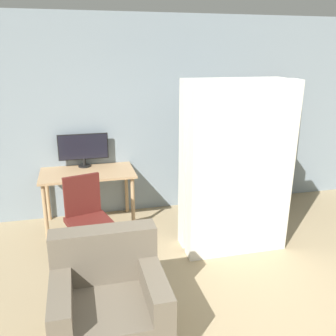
% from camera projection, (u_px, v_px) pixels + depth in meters
% --- Properties ---
extents(wall_back, '(8.00, 0.06, 2.70)m').
position_uv_depth(wall_back, '(182.00, 115.00, 5.30)').
color(wall_back, gray).
rests_on(wall_back, ground).
extents(desk, '(1.19, 0.69, 0.73)m').
position_uv_depth(desk, '(88.00, 179.00, 4.83)').
color(desk, tan).
rests_on(desk, ground).
extents(monitor, '(0.65, 0.16, 0.45)m').
position_uv_depth(monitor, '(83.00, 148.00, 4.95)').
color(monitor, black).
rests_on(monitor, desk).
extents(office_chair, '(0.54, 0.54, 0.95)m').
position_uv_depth(office_chair, '(88.00, 228.00, 4.03)').
color(office_chair, '#4C4C51').
rests_on(office_chair, ground).
extents(bookshelf, '(0.61, 0.26, 1.75)m').
position_uv_depth(bookshelf, '(266.00, 146.00, 5.62)').
color(bookshelf, brown).
rests_on(bookshelf, ground).
extents(mattress_near, '(1.16, 0.26, 1.94)m').
position_uv_depth(mattress_near, '(241.00, 172.00, 4.03)').
color(mattress_near, silver).
rests_on(mattress_near, ground).
extents(mattress_far, '(1.16, 0.23, 1.94)m').
position_uv_depth(mattress_far, '(230.00, 164.00, 4.33)').
color(mattress_far, silver).
rests_on(mattress_far, ground).
extents(armchair, '(0.85, 0.80, 0.85)m').
position_uv_depth(armchair, '(109.00, 304.00, 2.91)').
color(armchair, '#665B4C').
rests_on(armchair, ground).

